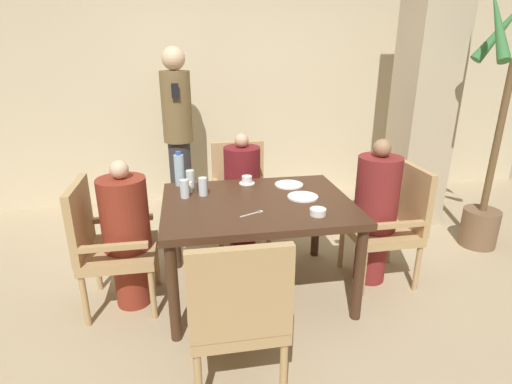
# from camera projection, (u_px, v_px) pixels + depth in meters

# --- Properties ---
(ground_plane) EXTENTS (16.00, 16.00, 0.00)m
(ground_plane) POSITION_uv_depth(u_px,v_px,m) (257.00, 289.00, 3.06)
(ground_plane) COLOR tan
(wall_back) EXTENTS (8.00, 0.06, 2.80)m
(wall_back) POSITION_uv_depth(u_px,v_px,m) (224.00, 80.00, 4.55)
(wall_back) COLOR beige
(wall_back) RESTS_ON ground_plane
(pillar_stone) EXTENTS (0.48, 0.48, 2.70)m
(pillar_stone) POSITION_uv_depth(u_px,v_px,m) (425.00, 90.00, 3.90)
(pillar_stone) COLOR #BCAD8E
(pillar_stone) RESTS_ON ground_plane
(dining_table) EXTENTS (1.32, 1.02, 0.72)m
(dining_table) POSITION_uv_depth(u_px,v_px,m) (257.00, 212.00, 2.84)
(dining_table) COLOR #422819
(dining_table) RESTS_ON ground_plane
(chair_left_side) EXTENTS (0.50, 0.49, 0.92)m
(chair_left_side) POSITION_uv_depth(u_px,v_px,m) (106.00, 242.00, 2.71)
(chair_left_side) COLOR tan
(chair_left_side) RESTS_ON ground_plane
(diner_in_left_chair) EXTENTS (0.32, 0.32, 1.06)m
(diner_in_left_chair) POSITION_uv_depth(u_px,v_px,m) (127.00, 234.00, 2.72)
(diner_in_left_chair) COLOR maroon
(diner_in_left_chair) RESTS_ON ground_plane
(chair_far_side) EXTENTS (0.49, 0.50, 0.92)m
(chair_far_side) POSITION_uv_depth(u_px,v_px,m) (240.00, 190.00, 3.72)
(chair_far_side) COLOR tan
(chair_far_side) RESTS_ON ground_plane
(diner_in_far_chair) EXTENTS (0.32, 0.32, 1.06)m
(diner_in_far_chair) POSITION_uv_depth(u_px,v_px,m) (242.00, 190.00, 3.57)
(diner_in_far_chair) COLOR maroon
(diner_in_far_chair) RESTS_ON ground_plane
(chair_right_side) EXTENTS (0.50, 0.49, 0.92)m
(chair_right_side) POSITION_uv_depth(u_px,v_px,m) (391.00, 220.00, 3.06)
(chair_right_side) COLOR tan
(chair_right_side) RESTS_ON ground_plane
(diner_in_right_chair) EXTENTS (0.32, 0.32, 1.13)m
(diner_in_right_chair) POSITION_uv_depth(u_px,v_px,m) (375.00, 211.00, 3.01)
(diner_in_right_chair) COLOR maroon
(diner_in_right_chair) RESTS_ON ground_plane
(chair_near_corner) EXTENTS (0.49, 0.50, 0.92)m
(chair_near_corner) POSITION_uv_depth(u_px,v_px,m) (237.00, 309.00, 2.01)
(chair_near_corner) COLOR tan
(chair_near_corner) RESTS_ON ground_plane
(standing_host) EXTENTS (0.30, 0.34, 1.76)m
(standing_host) POSITION_uv_depth(u_px,v_px,m) (178.00, 130.00, 4.10)
(standing_host) COLOR #2D2D33
(standing_host) RESTS_ON ground_plane
(potted_palm) EXTENTS (0.63, 0.63, 2.25)m
(potted_palm) POSITION_uv_depth(u_px,v_px,m) (497.00, 147.00, 3.43)
(potted_palm) COLOR brown
(potted_palm) RESTS_ON ground_plane
(plate_main_left) EXTENTS (0.22, 0.22, 0.01)m
(plate_main_left) POSITION_uv_depth(u_px,v_px,m) (289.00, 185.00, 3.13)
(plate_main_left) COLOR white
(plate_main_left) RESTS_ON dining_table
(plate_main_right) EXTENTS (0.22, 0.22, 0.01)m
(plate_main_right) POSITION_uv_depth(u_px,v_px,m) (303.00, 197.00, 2.88)
(plate_main_right) COLOR white
(plate_main_right) RESTS_ON dining_table
(teacup_with_saucer) EXTENTS (0.12, 0.12, 0.06)m
(teacup_with_saucer) POSITION_uv_depth(u_px,v_px,m) (247.00, 180.00, 3.16)
(teacup_with_saucer) COLOR white
(teacup_with_saucer) RESTS_ON dining_table
(bowl_small) EXTENTS (0.11, 0.11, 0.04)m
(bowl_small) POSITION_uv_depth(u_px,v_px,m) (318.00, 212.00, 2.57)
(bowl_small) COLOR white
(bowl_small) RESTS_ON dining_table
(water_bottle) EXTENTS (0.07, 0.07, 0.27)m
(water_bottle) POSITION_uv_depth(u_px,v_px,m) (179.00, 170.00, 3.10)
(water_bottle) COLOR #A3C6DB
(water_bottle) RESTS_ON dining_table
(glass_tall_near) EXTENTS (0.06, 0.06, 0.13)m
(glass_tall_near) POSITION_uv_depth(u_px,v_px,m) (203.00, 187.00, 2.90)
(glass_tall_near) COLOR silver
(glass_tall_near) RESTS_ON dining_table
(glass_tall_mid) EXTENTS (0.06, 0.06, 0.13)m
(glass_tall_mid) POSITION_uv_depth(u_px,v_px,m) (185.00, 189.00, 2.85)
(glass_tall_mid) COLOR silver
(glass_tall_mid) RESTS_ON dining_table
(glass_tall_far) EXTENTS (0.06, 0.06, 0.13)m
(glass_tall_far) POSITION_uv_depth(u_px,v_px,m) (190.00, 179.00, 3.07)
(glass_tall_far) COLOR silver
(glass_tall_far) RESTS_ON dining_table
(salt_shaker) EXTENTS (0.03, 0.03, 0.08)m
(salt_shaker) POSITION_uv_depth(u_px,v_px,m) (191.00, 187.00, 2.96)
(salt_shaker) COLOR white
(salt_shaker) RESTS_ON dining_table
(pepper_shaker) EXTENTS (0.03, 0.03, 0.08)m
(pepper_shaker) POSITION_uv_depth(u_px,v_px,m) (196.00, 187.00, 2.97)
(pepper_shaker) COLOR #4C3D2D
(pepper_shaker) RESTS_ON dining_table
(fork_beside_plate) EXTENTS (0.17, 0.09, 0.00)m
(fork_beside_plate) POSITION_uv_depth(u_px,v_px,m) (254.00, 213.00, 2.60)
(fork_beside_plate) COLOR silver
(fork_beside_plate) RESTS_ON dining_table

